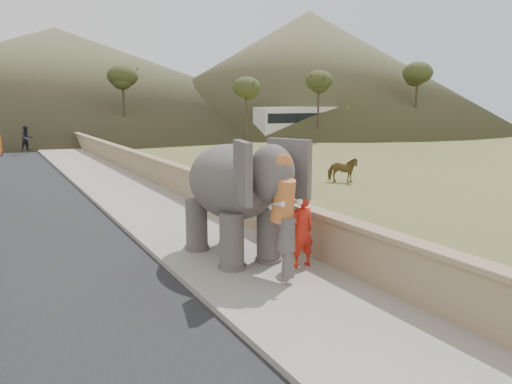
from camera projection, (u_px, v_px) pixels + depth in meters
ground at (271, 286)px, 9.71m from camera, size 160.00×160.00×0.00m
walkway at (135, 198)px, 18.36m from camera, size 3.00×120.00×0.15m
parapet at (178, 182)px, 19.05m from camera, size 0.30×120.00×1.10m
cow at (342, 170)px, 22.20m from camera, size 1.39×1.38×1.14m
distant_car at (276, 132)px, 48.34m from camera, size 4.55×2.96×1.44m
bus_white at (309, 123)px, 49.05m from camera, size 11.04×2.70×3.10m
bus_orange at (379, 121)px, 52.88m from camera, size 11.11×3.05×3.10m
hill_right at (308, 70)px, 70.15m from camera, size 56.00×56.00×16.00m
hill_far at (58, 78)px, 71.47m from camera, size 80.00×80.00×14.00m
elephant_and_man at (232, 198)px, 10.97m from camera, size 2.28×3.75×2.63m
motorcyclist at (13, 143)px, 33.88m from camera, size 3.03×1.78×1.99m
trees at (95, 99)px, 34.00m from camera, size 48.04×44.19×8.19m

